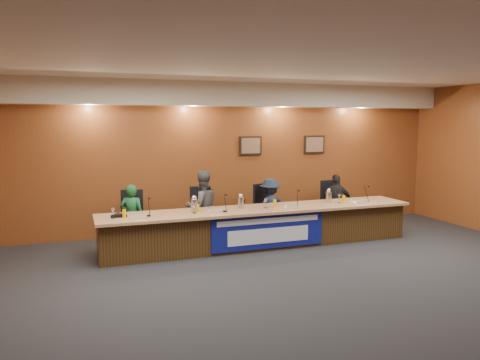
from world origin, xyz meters
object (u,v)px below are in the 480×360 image
object	(u,v)px
panelist_c	(270,207)
office_chair_a	(132,222)
office_chair_d	(334,208)
office_chair_b	(201,217)
panelist_a	(132,217)
banner	(269,231)
panelist_d	(336,202)
dais_body	(260,228)
office_chair_c	(268,213)
carafe_right	(329,197)
carafe_left	(194,206)
carafe_mid	(241,203)
speakerphone	(119,215)
panelist_b	(202,207)

from	to	relation	value
panelist_c	office_chair_a	world-z (taller)	panelist_c
panelist_c	office_chair_d	world-z (taller)	panelist_c
office_chair_b	office_chair_d	distance (m)	3.04
panelist_a	banner	bearing A→B (deg)	175.29
panelist_c	panelist_d	distance (m)	1.58
dais_body	office_chair_c	bearing A→B (deg)	56.95
dais_body	carafe_right	world-z (taller)	carafe_right
panelist_a	office_chair_c	size ratio (longest dim) A/B	2.54
banner	panelist_d	world-z (taller)	panelist_d
banner	carafe_left	bearing A→B (deg)	163.61
carafe_left	office_chair_c	bearing A→B (deg)	23.62
office_chair_a	carafe_mid	world-z (taller)	carafe_mid
office_chair_a	panelist_c	bearing A→B (deg)	10.18
panelist_a	office_chair_b	distance (m)	1.38
panelist_c	carafe_right	xyz separation A→B (m)	(1.01, -0.62, 0.26)
panelist_d	speakerphone	xyz separation A→B (m)	(-4.70, -0.64, 0.15)
panelist_b	office_chair_d	world-z (taller)	panelist_b
office_chair_a	carafe_mid	distance (m)	2.11
panelist_c	carafe_left	size ratio (longest dim) A/B	5.05
office_chair_c	dais_body	bearing A→B (deg)	-145.02
panelist_d	carafe_mid	size ratio (longest dim) A/B	5.53
panelist_b	speakerphone	distance (m)	1.79
office_chair_a	office_chair_d	distance (m)	4.41
carafe_mid	speakerphone	world-z (taller)	carafe_mid
dais_body	panelist_a	bearing A→B (deg)	164.32
panelist_a	carafe_left	xyz separation A→B (m)	(1.03, -0.69, 0.26)
banner	office_chair_a	world-z (taller)	banner
panelist_a	speakerphone	size ratio (longest dim) A/B	3.81
office_chair_a	carafe_mid	bearing A→B (deg)	-8.27
office_chair_b	dais_body	bearing A→B (deg)	-26.43
carafe_left	speakerphone	xyz separation A→B (m)	(-1.33, 0.04, -0.10)
carafe_left	carafe_mid	bearing A→B (deg)	3.73
dais_body	panelist_b	size ratio (longest dim) A/B	4.23
office_chair_c	carafe_mid	world-z (taller)	carafe_mid
office_chair_b	speakerphone	xyz separation A→B (m)	(-1.66, -0.74, 0.30)
office_chair_d	carafe_left	distance (m)	3.49
panelist_a	panelist_b	distance (m)	1.37
dais_body	carafe_mid	world-z (taller)	carafe_mid
office_chair_b	office_chair_d	xyz separation A→B (m)	(3.04, 0.00, 0.00)
office_chair_d	carafe_left	xyz separation A→B (m)	(-3.38, -0.79, 0.39)
panelist_b	carafe_mid	bearing A→B (deg)	125.71
panelist_a	panelist_b	xyz separation A→B (m)	(1.37, 0.00, 0.10)
office_chair_d	speakerphone	world-z (taller)	speakerphone
panelist_d	office_chair_a	size ratio (longest dim) A/B	2.59
panelist_c	panelist_d	xyz separation A→B (m)	(1.58, 0.00, 0.01)
office_chair_b	office_chair_d	size ratio (longest dim) A/B	1.00
panelist_b	carafe_left	size ratio (longest dim) A/B	5.91
office_chair_b	carafe_mid	world-z (taller)	carafe_mid
dais_body	carafe_right	bearing A→B (deg)	1.43
panelist_a	office_chair_b	size ratio (longest dim) A/B	2.54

